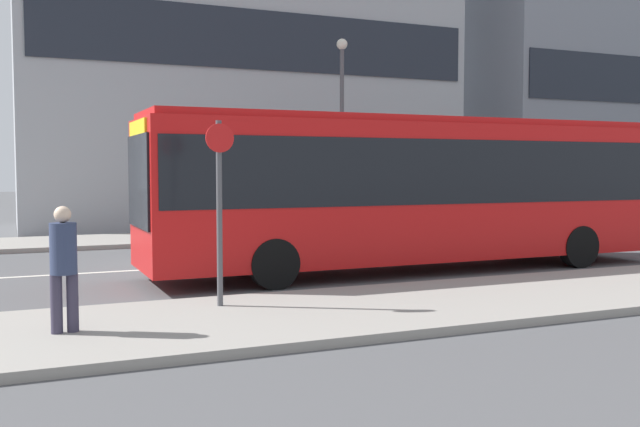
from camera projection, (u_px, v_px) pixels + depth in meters
name	position (u px, v px, depth m)	size (l,w,h in m)	color
ground_plane	(214.00, 266.00, 16.50)	(120.00, 120.00, 0.00)	#4F4F51
sidewalk_near	(323.00, 314.00, 10.78)	(44.00, 3.50, 0.13)	gray
sidewalk_far	(162.00, 239.00, 22.22)	(44.00, 3.50, 0.13)	gray
lane_centerline	(214.00, 266.00, 16.50)	(41.80, 0.16, 0.01)	silver
city_bus	(414.00, 184.00, 15.70)	(11.98, 2.48, 3.35)	red
parked_car_0	(520.00, 216.00, 24.42)	(4.62, 1.79, 1.38)	#A39E84
pedestrian_near_stop	(64.00, 261.00, 9.19)	(0.35, 0.34, 1.65)	#383347
bus_stop_sign	(219.00, 199.00, 10.95)	(0.44, 0.12, 2.86)	#4C4C51
street_lamp	(342.00, 114.00, 23.57)	(0.36, 0.36, 6.40)	#4C4C51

